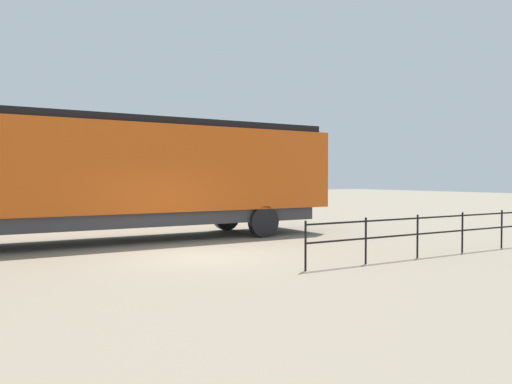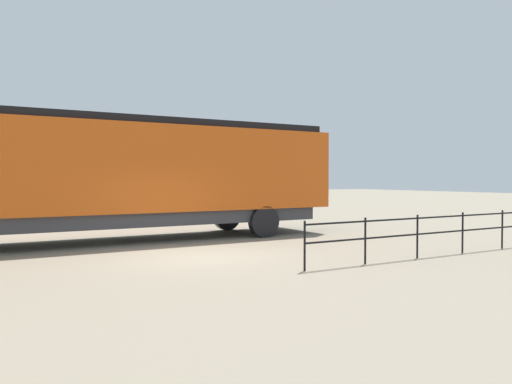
# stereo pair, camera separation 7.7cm
# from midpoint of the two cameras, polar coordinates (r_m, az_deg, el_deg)

# --- Properties ---
(ground_plane) EXTENTS (120.00, 120.00, 0.00)m
(ground_plane) POSITION_cam_midpoint_polar(r_m,az_deg,el_deg) (13.47, -6.64, -7.27)
(ground_plane) COLOR gray
(locomotive) EXTENTS (3.13, 15.30, 4.01)m
(locomotive) POSITION_cam_midpoint_polar(r_m,az_deg,el_deg) (17.02, -14.57, 2.16)
(locomotive) COLOR #D15114
(locomotive) RESTS_ON ground_plane
(platform_fence) EXTENTS (0.05, 10.84, 1.12)m
(platform_fence) POSITION_cam_midpoint_polar(r_m,az_deg,el_deg) (15.07, 22.25, -3.64)
(platform_fence) COLOR black
(platform_fence) RESTS_ON ground_plane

